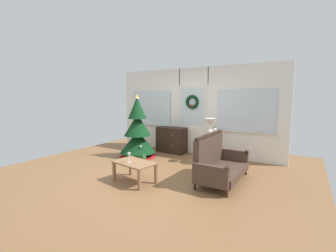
% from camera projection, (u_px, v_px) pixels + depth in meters
% --- Properties ---
extents(ground_plane, '(6.76, 6.76, 0.00)m').
position_uv_depth(ground_plane, '(154.00, 172.00, 5.19)').
color(ground_plane, brown).
extents(back_wall_with_door, '(5.20, 0.19, 2.55)m').
position_uv_depth(back_wall_with_door, '(193.00, 111.00, 6.78)').
color(back_wall_with_door, white).
rests_on(back_wall_with_door, ground).
extents(christmas_tree, '(1.07, 1.07, 1.77)m').
position_uv_depth(christmas_tree, '(138.00, 134.00, 6.46)').
color(christmas_tree, '#4C331E').
rests_on(christmas_tree, ground).
extents(dresser_cabinet, '(0.92, 0.48, 0.78)m').
position_uv_depth(dresser_cabinet, '(171.00, 140.00, 6.95)').
color(dresser_cabinet, black).
rests_on(dresser_cabinet, ground).
extents(settee_sofa, '(0.74, 1.47, 0.96)m').
position_uv_depth(settee_sofa, '(218.00, 163.00, 4.60)').
color(settee_sofa, black).
rests_on(settee_sofa, ground).
extents(side_table, '(0.50, 0.48, 0.71)m').
position_uv_depth(side_table, '(212.00, 144.00, 5.82)').
color(side_table, '#8E6642').
rests_on(side_table, ground).
extents(table_lamp, '(0.28, 0.28, 0.44)m').
position_uv_depth(table_lamp, '(210.00, 124.00, 5.82)').
color(table_lamp, silver).
rests_on(table_lamp, side_table).
extents(flower_vase, '(0.11, 0.10, 0.35)m').
position_uv_depth(flower_vase, '(215.00, 132.00, 5.68)').
color(flower_vase, beige).
rests_on(flower_vase, side_table).
extents(coffee_table, '(0.91, 0.64, 0.41)m').
position_uv_depth(coffee_table, '(135.00, 165.00, 4.53)').
color(coffee_table, '#8E6642').
rests_on(coffee_table, ground).
extents(wine_glass, '(0.08, 0.08, 0.20)m').
position_uv_depth(wine_glass, '(129.00, 155.00, 4.47)').
color(wine_glass, silver).
rests_on(wine_glass, coffee_table).
extents(gift_box, '(0.16, 0.14, 0.16)m').
position_uv_depth(gift_box, '(142.00, 157.00, 6.13)').
color(gift_box, '#266633').
rests_on(gift_box, ground).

